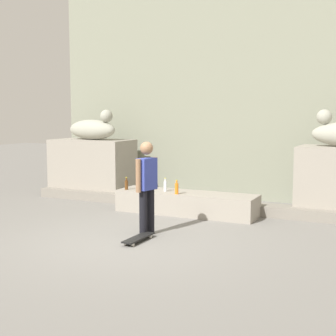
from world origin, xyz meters
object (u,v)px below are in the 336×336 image
(bottle_brown, at_px, (126,185))
(bottle_orange, at_px, (177,188))
(skater, at_px, (147,184))
(bottle_blue, at_px, (144,184))
(bottle_clear, at_px, (165,186))
(skateboard, at_px, (138,238))
(statue_reclining_left, at_px, (93,129))

(bottle_brown, relative_size, bottle_orange, 0.92)
(skater, height_order, bottle_brown, skater)
(bottle_brown, height_order, bottle_blue, bottle_blue)
(bottle_orange, bearing_deg, bottle_clear, 148.77)
(skateboard, bearing_deg, bottle_orange, 8.17)
(bottle_brown, relative_size, bottle_clear, 0.94)
(skateboard, xyz_separation_m, bottle_brown, (-1.52, 2.21, 0.52))
(skateboard, xyz_separation_m, bottle_orange, (-0.26, 2.14, 0.53))
(statue_reclining_left, height_order, bottle_blue, statue_reclining_left)
(skater, bearing_deg, statue_reclining_left, 58.55)
(bottle_blue, relative_size, bottle_clear, 1.11)
(statue_reclining_left, relative_size, bottle_clear, 5.72)
(skater, bearing_deg, skateboard, -157.28)
(skater, bearing_deg, bottle_blue, 42.06)
(skateboard, xyz_separation_m, bottle_clear, (-0.63, 2.36, 0.53))
(statue_reclining_left, xyz_separation_m, bottle_brown, (1.80, -1.38, -1.17))
(statue_reclining_left, height_order, bottle_orange, statue_reclining_left)
(bottle_orange, xyz_separation_m, bottle_clear, (-0.38, 0.23, -0.00))
(statue_reclining_left, relative_size, skateboard, 2.10)
(statue_reclining_left, distance_m, bottle_brown, 2.56)
(bottle_brown, distance_m, bottle_orange, 1.26)
(skater, height_order, bottle_clear, skater)
(skateboard, height_order, bottle_brown, bottle_brown)
(bottle_orange, bearing_deg, skater, -84.10)
(bottle_brown, relative_size, bottle_blue, 0.85)
(bottle_blue, distance_m, bottle_clear, 0.48)
(bottle_brown, bearing_deg, statue_reclining_left, 142.54)
(bottle_orange, bearing_deg, bottle_blue, 171.84)
(bottle_blue, height_order, bottle_clear, bottle_blue)
(skateboard, bearing_deg, bottle_clear, 16.29)
(skateboard, xyz_separation_m, bottle_blue, (-1.10, 2.26, 0.54))
(bottle_clear, bearing_deg, skater, -73.85)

